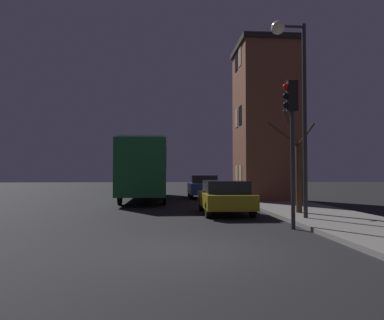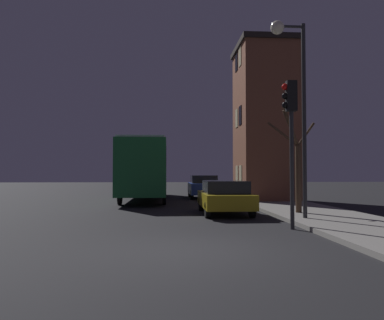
{
  "view_description": "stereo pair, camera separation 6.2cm",
  "coord_description": "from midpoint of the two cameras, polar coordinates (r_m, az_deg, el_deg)",
  "views": [
    {
      "loc": [
        -0.62,
        -7.93,
        1.63
      ],
      "look_at": [
        0.76,
        11.88,
        2.34
      ],
      "focal_mm": 35.0,
      "sensor_mm": 36.0,
      "label": 1
    },
    {
      "loc": [
        -0.56,
        -7.94,
        1.63
      ],
      "look_at": [
        0.76,
        11.88,
        2.34
      ],
      "focal_mm": 35.0,
      "sensor_mm": 36.0,
      "label": 2
    }
  ],
  "objects": [
    {
      "name": "traffic_light",
      "position": [
        11.41,
        14.92,
        5.55
      ],
      "size": [
        0.43,
        0.24,
        4.36
      ],
      "color": "#28282B",
      "rests_on": "ground"
    },
    {
      "name": "car_mid_lane",
      "position": [
        24.54,
        1.8,
        -4.03
      ],
      "size": [
        1.82,
        3.95,
        1.49
      ],
      "color": "navy",
      "rests_on": "ground"
    },
    {
      "name": "streetlamp",
      "position": [
        13.43,
        15.17,
        11.99
      ],
      "size": [
        1.2,
        0.46,
        6.68
      ],
      "color": "#28282B",
      "rests_on": "sidewalk"
    },
    {
      "name": "ground_plane",
      "position": [
        8.12,
        0.47,
        -13.63
      ],
      "size": [
        120.0,
        120.0,
        0.0
      ],
      "primitive_type": "plane",
      "color": "black"
    },
    {
      "name": "car_near_lane",
      "position": [
        15.07,
        5.1,
        -5.55
      ],
      "size": [
        1.83,
        4.06,
        1.34
      ],
      "color": "olive",
      "rests_on": "ground"
    },
    {
      "name": "brick_building",
      "position": [
        22.57,
        11.13,
        5.85
      ],
      "size": [
        3.37,
        4.21,
        9.11
      ],
      "color": "brown",
      "rests_on": "sidewalk"
    },
    {
      "name": "bare_tree",
      "position": [
        14.88,
        15.71,
        -0.69
      ],
      "size": [
        1.52,
        1.48,
        3.98
      ],
      "color": "#473323",
      "rests_on": "sidewalk"
    },
    {
      "name": "bus",
      "position": [
        23.27,
        -6.91,
        -0.94
      ],
      "size": [
        2.49,
        11.33,
        3.46
      ],
      "color": "#1E6B33",
      "rests_on": "ground"
    }
  ]
}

